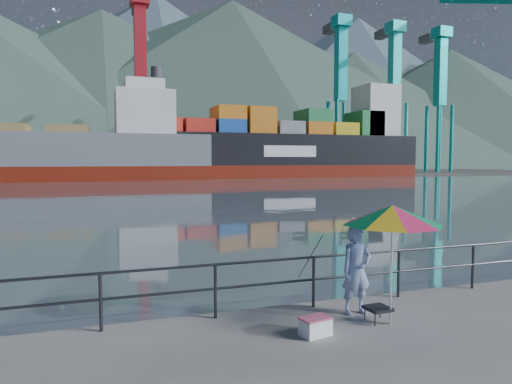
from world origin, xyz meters
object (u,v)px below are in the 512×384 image
bulk_carrier (40,153)px  container_ship (289,144)px  beach_umbrella (392,215)px  cooler_bag (315,327)px  fisherman (356,270)px

bulk_carrier → container_ship: container_ship is taller
beach_umbrella → cooler_bag: beach_umbrella is taller
cooler_bag → container_ship: (30.59, 72.57, 5.75)m
fisherman → bulk_carrier: 70.19m
container_ship → fisherman: bearing=-112.2°
fisherman → cooler_bag: fisherman is taller
fisherman → container_ship: bearing=67.1°
beach_umbrella → bulk_carrier: 70.88m
beach_umbrella → container_ship: container_ship is taller
beach_umbrella → container_ship: (29.10, 72.54, 3.94)m
bulk_carrier → cooler_bag: bearing=-80.4°
fisherman → container_ship: 77.78m
cooler_bag → bulk_carrier: (-11.77, 69.63, 3.93)m
fisherman → beach_umbrella: (0.28, -0.70, 1.11)m
fisherman → beach_umbrella: size_ratio=0.72×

